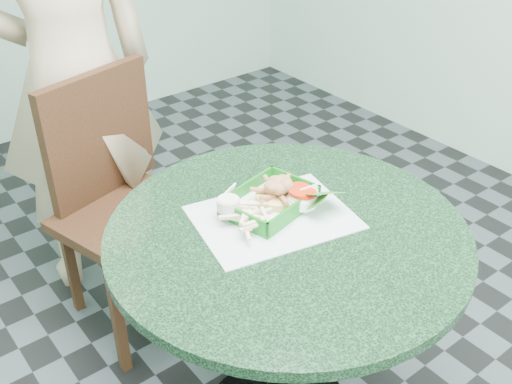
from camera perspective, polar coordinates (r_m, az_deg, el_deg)
cafe_table at (r=1.64m, az=2.82°, el=-8.88°), size 0.93×0.93×0.75m
dining_chair at (r=2.18m, az=-12.84°, el=0.32°), size 0.45×0.45×0.93m
diner_person at (r=2.22m, az=-17.63°, el=13.94°), size 0.80×0.58×2.02m
placemat at (r=1.57m, az=1.63°, el=-3.01°), size 0.45×0.38×0.00m
food_basket at (r=1.60m, az=1.30°, el=-1.73°), size 0.23×0.17×0.05m
crab_sandwich at (r=1.59m, az=2.34°, el=-0.42°), size 0.12×0.12×0.07m
fries_pile at (r=1.54m, az=-1.33°, el=-2.29°), size 0.14×0.15×0.04m
sauce_ramekin at (r=1.56m, az=-2.92°, el=-1.22°), size 0.06×0.06×0.03m
garnish_cup at (r=1.57m, az=4.76°, el=-1.39°), size 0.12×0.12×0.05m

